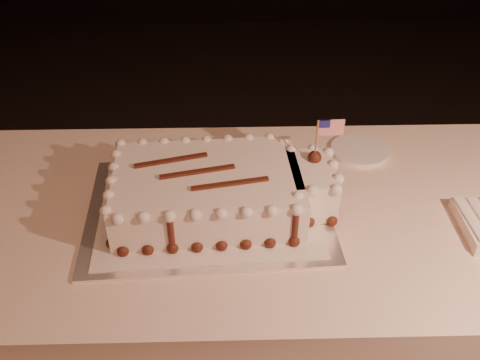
{
  "coord_description": "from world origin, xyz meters",
  "views": [
    {
      "loc": [
        -0.14,
        -0.45,
        1.61
      ],
      "look_at": [
        -0.11,
        0.59,
        0.84
      ],
      "focal_mm": 40.0,
      "sensor_mm": 36.0,
      "label": 1
    }
  ],
  "objects_px": {
    "side_plate": "(360,150)",
    "cake_board": "(208,209)",
    "sheet_cake": "(220,190)",
    "banquet_table": "(277,306)"
  },
  "relations": [
    {
      "from": "side_plate",
      "to": "banquet_table",
      "type": "bearing_deg",
      "value": -134.45
    },
    {
      "from": "banquet_table",
      "to": "sheet_cake",
      "type": "height_order",
      "value": "sheet_cake"
    },
    {
      "from": "banquet_table",
      "to": "side_plate",
      "type": "xyz_separation_m",
      "value": [
        0.25,
        0.25,
        0.38
      ]
    },
    {
      "from": "banquet_table",
      "to": "side_plate",
      "type": "height_order",
      "value": "side_plate"
    },
    {
      "from": "sheet_cake",
      "to": "cake_board",
      "type": "bearing_deg",
      "value": -176.63
    },
    {
      "from": "banquet_table",
      "to": "cake_board",
      "type": "bearing_deg",
      "value": -178.43
    },
    {
      "from": "banquet_table",
      "to": "cake_board",
      "type": "distance_m",
      "value": 0.42
    },
    {
      "from": "side_plate",
      "to": "cake_board",
      "type": "bearing_deg",
      "value": -149.66
    },
    {
      "from": "cake_board",
      "to": "side_plate",
      "type": "distance_m",
      "value": 0.51
    },
    {
      "from": "cake_board",
      "to": "sheet_cake",
      "type": "relative_size",
      "value": 1.05
    }
  ]
}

